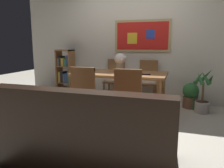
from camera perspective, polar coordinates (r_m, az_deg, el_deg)
ground_plane at (r=3.61m, az=0.21°, el=-9.84°), size 12.00×12.00×0.00m
wall_back_with_painting at (r=4.91m, az=5.87°, el=10.96°), size 5.20×0.14×2.60m
dining_table at (r=3.97m, az=2.10°, el=1.65°), size 1.64×0.87×0.74m
dining_chair_far_right at (r=4.66m, az=9.23°, el=1.46°), size 0.40×0.41×0.91m
dining_chair_near_left at (r=3.41m, az=-6.77°, el=-1.73°), size 0.40×0.41×0.91m
dining_chair_far_left at (r=4.83m, az=0.74°, el=1.92°), size 0.40×0.41×0.91m
dining_chair_near_right at (r=3.14m, az=4.48°, el=-2.72°), size 0.40×0.41×0.91m
leather_couch at (r=2.35m, az=-6.44°, el=-13.06°), size 1.80×0.84×0.84m
bookshelf at (r=5.16m, az=-11.95°, el=2.16°), size 0.36×0.28×1.12m
potted_ivy at (r=4.60m, az=19.67°, el=-2.76°), size 0.31×0.32×0.51m
potted_palm at (r=4.33m, az=22.45°, el=-2.92°), size 0.37×0.34×0.82m
flower_vase at (r=4.02m, az=2.10°, el=5.98°), size 0.22×0.21×0.34m
tv_remote at (r=3.71m, az=8.75°, el=2.51°), size 0.16×0.07×0.02m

